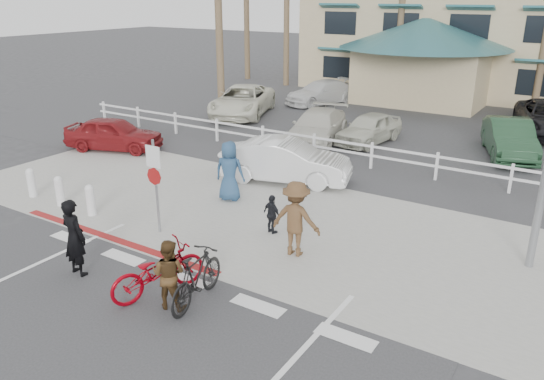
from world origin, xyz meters
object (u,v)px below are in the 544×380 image
Objects in this scene: bike_red at (158,271)px; bike_black at (197,278)px; sign_post at (156,182)px; car_red_compact at (114,134)px; car_white_sedan at (286,161)px.

bike_red is 1.12× the size of bike_black.
bike_black is (0.91, 0.19, 0.01)m from bike_red.
car_red_compact is (-7.27, 4.98, -0.77)m from sign_post.
bike_black is 7.92m from car_white_sedan.
sign_post is at bearing -42.78° from bike_black.
car_white_sedan is 1.11× the size of car_red_compact.
car_white_sedan is (-1.48, 7.74, 0.16)m from bike_red.
bike_red is 0.93m from bike_black.
car_white_sedan reaches higher than car_red_compact.
car_red_compact is at bearing -17.68° from bike_red.
sign_post is 8.84m from car_red_compact.
car_red_compact is at bearing 77.23° from car_white_sedan.
car_white_sedan reaches higher than bike_red.
car_red_compact is (-10.41, 7.12, 0.10)m from bike_black.
bike_red is 0.54× the size of car_red_compact.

